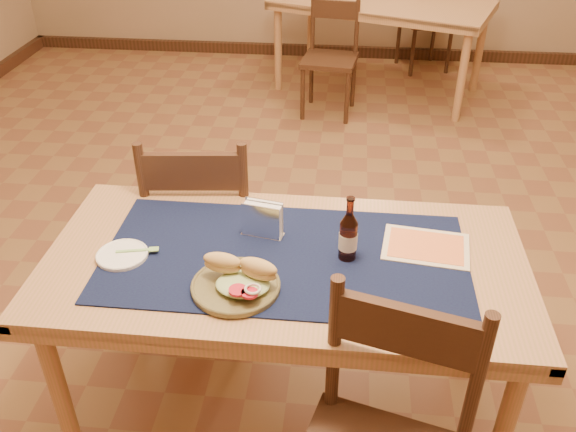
# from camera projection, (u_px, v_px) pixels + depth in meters

# --- Properties ---
(main_table) EXTENTS (1.60, 0.80, 0.75)m
(main_table) POSITION_uv_depth(u_px,v_px,m) (285.00, 277.00, 2.06)
(main_table) COLOR #B47A55
(main_table) RESTS_ON ground
(placemat) EXTENTS (1.20, 0.60, 0.01)m
(placemat) POSITION_uv_depth(u_px,v_px,m) (285.00, 257.00, 2.02)
(placemat) COLOR #0F1A37
(placemat) RESTS_ON main_table
(baseboard) EXTENTS (6.00, 7.00, 0.10)m
(baseboard) POSITION_uv_depth(u_px,v_px,m) (302.00, 272.00, 3.07)
(baseboard) COLOR #3F2316
(baseboard) RESTS_ON ground
(back_table) EXTENTS (1.86, 1.35, 0.75)m
(back_table) POSITION_uv_depth(u_px,v_px,m) (382.00, 11.00, 4.88)
(back_table) COLOR #B47A55
(back_table) RESTS_ON ground
(chair_main_far) EXTENTS (0.49, 0.49, 0.97)m
(chair_main_far) POSITION_uv_depth(u_px,v_px,m) (204.00, 224.00, 2.62)
(chair_main_far) COLOR #3F2316
(chair_main_far) RESTS_ON ground
(chair_back_near) EXTENTS (0.44, 0.44, 0.86)m
(chair_back_near) POSITION_uv_depth(u_px,v_px,m) (331.00, 56.00, 4.63)
(chair_back_near) COLOR #3F2316
(chair_back_near) RESTS_ON ground
(chair_back_far) EXTENTS (0.51, 0.51, 0.88)m
(chair_back_far) POSITION_uv_depth(u_px,v_px,m) (428.00, 20.00, 5.41)
(chair_back_far) COLOR #3F2316
(chair_back_far) RESTS_ON ground
(sandwich_plate) EXTENTS (0.28, 0.28, 0.11)m
(sandwich_plate) POSITION_uv_depth(u_px,v_px,m) (238.00, 281.00, 1.86)
(sandwich_plate) COLOR brown
(sandwich_plate) RESTS_ON placemat
(side_plate) EXTENTS (0.17, 0.17, 0.01)m
(side_plate) POSITION_uv_depth(u_px,v_px,m) (122.00, 254.00, 2.01)
(side_plate) COLOR white
(side_plate) RESTS_ON placemat
(fork) EXTENTS (0.14, 0.05, 0.00)m
(fork) POSITION_uv_depth(u_px,v_px,m) (141.00, 250.00, 2.02)
(fork) COLOR #8DC86E
(fork) RESTS_ON side_plate
(beer_bottle) EXTENTS (0.06, 0.06, 0.23)m
(beer_bottle) POSITION_uv_depth(u_px,v_px,m) (348.00, 236.00, 1.96)
(beer_bottle) COLOR #4F1A0E
(beer_bottle) RESTS_ON placemat
(napkin_holder) EXTENTS (0.15, 0.08, 0.13)m
(napkin_holder) POSITION_uv_depth(u_px,v_px,m) (262.00, 220.00, 2.09)
(napkin_holder) COLOR white
(napkin_holder) RESTS_ON placemat
(menu_card) EXTENTS (0.31, 0.24, 0.01)m
(menu_card) POSITION_uv_depth(u_px,v_px,m) (426.00, 246.00, 2.06)
(menu_card) COLOR beige
(menu_card) RESTS_ON placemat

